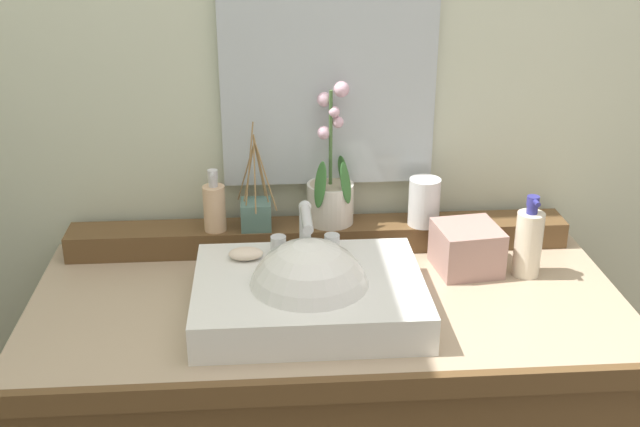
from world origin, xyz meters
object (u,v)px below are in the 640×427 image
at_px(lotion_bottle, 528,242).
at_px(tissue_box, 467,248).
at_px(soap_dispenser, 214,206).
at_px(potted_plant, 331,191).
at_px(tumbler_cup, 424,202).
at_px(soap_bar, 246,254).
at_px(sink_basin, 309,297).
at_px(reed_diffuser, 256,213).

bearing_deg(lotion_bottle, tissue_box, 164.81).
relative_size(soap_dispenser, lotion_bottle, 0.79).
height_order(potted_plant, tumbler_cup, potted_plant).
bearing_deg(soap_bar, lotion_bottle, 3.14).
bearing_deg(tumbler_cup, lotion_bottle, -36.80).
bearing_deg(sink_basin, lotion_bottle, 16.01).
bearing_deg(tumbler_cup, tissue_box, -56.95).
relative_size(sink_basin, soap_bar, 6.31).
distance_m(soap_bar, tissue_box, 0.48).
distance_m(tumbler_cup, reed_diffuser, 0.38).
bearing_deg(tissue_box, reed_diffuser, 164.84).
relative_size(sink_basin, potted_plant, 1.36).
relative_size(soap_dispenser, tumbler_cup, 1.30).
bearing_deg(soap_bar, sink_basin, -40.24).
height_order(sink_basin, lotion_bottle, sink_basin).
distance_m(reed_diffuser, lotion_bottle, 0.59).
bearing_deg(sink_basin, tumbler_cup, 45.59).
bearing_deg(tumbler_cup, soap_bar, -155.76).
bearing_deg(potted_plant, lotion_bottle, -23.41).
bearing_deg(soap_bar, soap_dispenser, 111.20).
relative_size(tumbler_cup, tissue_box, 0.84).
distance_m(soap_dispenser, tissue_box, 0.56).
relative_size(sink_basin, soap_dispenser, 3.12).
distance_m(tumbler_cup, lotion_bottle, 0.25).
bearing_deg(potted_plant, soap_bar, -132.39).
height_order(sink_basin, reed_diffuser, reed_diffuser).
distance_m(soap_bar, reed_diffuser, 0.19).
distance_m(potted_plant, reed_diffuser, 0.17).
bearing_deg(reed_diffuser, soap_dispenser, -176.00).
relative_size(sink_basin, tumbler_cup, 4.07).
bearing_deg(lotion_bottle, potted_plant, 156.59).
bearing_deg(tissue_box, soap_bar, -172.07).
xyz_separation_m(sink_basin, reed_diffuser, (-0.10, 0.29, 0.06)).
distance_m(soap_dispenser, lotion_bottle, 0.68).
relative_size(sink_basin, reed_diffuser, 1.79).
xyz_separation_m(soap_bar, potted_plant, (0.19, 0.21, 0.05)).
distance_m(potted_plant, lotion_bottle, 0.44).
bearing_deg(sink_basin, potted_plant, 77.67).
xyz_separation_m(lotion_bottle, tissue_box, (-0.12, 0.03, -0.03)).
xyz_separation_m(soap_bar, soap_dispenser, (-0.07, 0.18, 0.03)).
bearing_deg(soap_dispenser, soap_bar, -68.80).
bearing_deg(soap_dispenser, potted_plant, 5.73).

